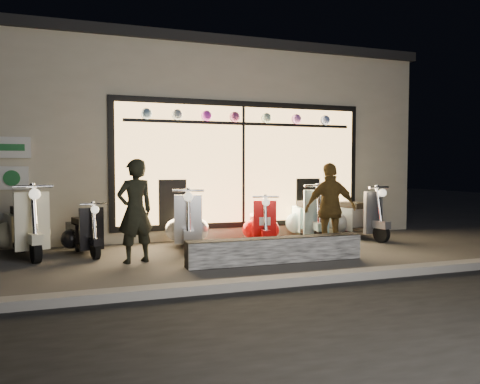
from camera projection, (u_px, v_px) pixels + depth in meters
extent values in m
plane|color=#383533|center=(236.00, 257.00, 7.78)|extent=(40.00, 40.00, 0.00)
cube|color=slate|center=(286.00, 281.00, 5.89)|extent=(40.00, 0.25, 0.12)
cube|color=beige|center=(177.00, 148.00, 12.40)|extent=(10.00, 6.00, 4.00)
cube|color=black|center=(176.00, 68.00, 12.29)|extent=(10.20, 6.20, 0.20)
cube|color=black|center=(242.00, 165.00, 9.83)|extent=(5.45, 0.06, 2.65)
cube|color=#FFBF6B|center=(243.00, 165.00, 9.79)|extent=(5.20, 0.04, 2.40)
cube|color=black|center=(244.00, 124.00, 9.71)|extent=(4.90, 0.06, 0.06)
cube|color=white|center=(11.00, 147.00, 8.38)|extent=(0.65, 0.04, 0.38)
cube|color=white|center=(12.00, 178.00, 8.41)|extent=(0.55, 0.04, 0.42)
cube|color=black|center=(276.00, 250.00, 7.30)|extent=(2.85, 0.28, 0.40)
cylinder|color=black|center=(189.00, 245.00, 7.95)|extent=(0.17, 0.37, 0.35)
cylinder|color=black|center=(187.00, 236.00, 8.98)|extent=(0.19, 0.37, 0.35)
cube|color=silver|center=(188.00, 219.00, 8.15)|extent=(0.49, 0.16, 0.86)
cube|color=silver|center=(187.00, 225.00, 8.87)|extent=(0.57, 0.80, 0.48)
cube|color=black|center=(187.00, 210.00, 8.75)|extent=(0.40, 0.63, 0.13)
sphere|color=#FFF2CC|center=(188.00, 197.00, 7.90)|extent=(0.18, 0.18, 0.16)
cylinder|color=black|center=(266.00, 242.00, 8.34)|extent=(0.17, 0.33, 0.31)
cylinder|color=black|center=(260.00, 235.00, 9.26)|extent=(0.19, 0.33, 0.31)
cube|color=red|center=(265.00, 221.00, 8.52)|extent=(0.43, 0.17, 0.75)
cube|color=red|center=(261.00, 226.00, 9.16)|extent=(0.54, 0.72, 0.42)
cube|color=black|center=(261.00, 213.00, 9.05)|extent=(0.38, 0.56, 0.11)
sphere|color=#FFF2CC|center=(266.00, 202.00, 8.30)|extent=(0.17, 0.17, 0.14)
cylinder|color=black|center=(95.00, 251.00, 7.56)|extent=(0.17, 0.30, 0.29)
cylinder|color=black|center=(80.00, 244.00, 8.26)|extent=(0.18, 0.31, 0.29)
cube|color=black|center=(92.00, 229.00, 7.69)|extent=(0.39, 0.17, 0.70)
cube|color=black|center=(81.00, 234.00, 8.18)|extent=(0.52, 0.68, 0.39)
cube|color=black|center=(82.00, 221.00, 8.10)|extent=(0.37, 0.53, 0.10)
sphere|color=#FFF2CC|center=(95.00, 210.00, 7.52)|extent=(0.16, 0.16, 0.13)
cylinder|color=black|center=(36.00, 251.00, 7.26)|extent=(0.22, 0.40, 0.39)
cylinder|color=black|center=(22.00, 242.00, 8.18)|extent=(0.24, 0.41, 0.39)
cube|color=beige|center=(32.00, 221.00, 7.43)|extent=(0.52, 0.22, 0.93)
cube|color=beige|center=(23.00, 229.00, 8.08)|extent=(0.68, 0.90, 0.52)
cube|color=black|center=(23.00, 211.00, 7.97)|extent=(0.48, 0.70, 0.14)
sphere|color=#FFF2CC|center=(35.00, 194.00, 7.20)|extent=(0.21, 0.21, 0.17)
cylinder|color=black|center=(320.00, 236.00, 8.87)|extent=(0.18, 0.38, 0.37)
cylinder|color=black|center=(305.00, 229.00, 9.95)|extent=(0.20, 0.39, 0.37)
cube|color=#9AD3DB|center=(316.00, 213.00, 9.08)|extent=(0.51, 0.18, 0.89)
cube|color=#9AD3DB|center=(306.00, 219.00, 9.83)|extent=(0.60, 0.84, 0.50)
cube|color=black|center=(308.00, 205.00, 9.71)|extent=(0.42, 0.66, 0.13)
sphere|color=#FFF2CC|center=(320.00, 192.00, 8.82)|extent=(0.19, 0.19, 0.16)
cylinder|color=black|center=(381.00, 234.00, 9.28)|extent=(0.18, 0.37, 0.35)
cylinder|color=black|center=(344.00, 228.00, 10.16)|extent=(0.20, 0.37, 0.35)
cube|color=slate|center=(373.00, 212.00, 9.44)|extent=(0.48, 0.18, 0.85)
cube|color=slate|center=(347.00, 218.00, 10.06)|extent=(0.59, 0.81, 0.48)
cube|color=black|center=(351.00, 205.00, 9.96)|extent=(0.42, 0.63, 0.13)
sphere|color=#FFF2CC|center=(382.00, 193.00, 9.22)|extent=(0.19, 0.19, 0.16)
imported|color=black|center=(135.00, 211.00, 7.29)|extent=(0.69, 0.56, 1.62)
imported|color=brown|center=(331.00, 209.00, 8.01)|extent=(0.95, 0.47, 1.57)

